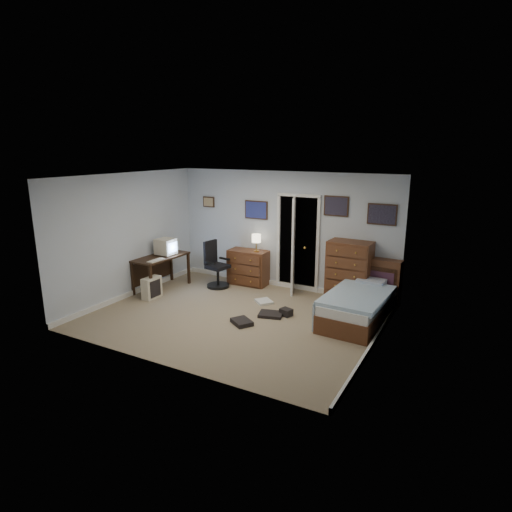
{
  "coord_description": "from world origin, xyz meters",
  "views": [
    {
      "loc": [
        3.79,
        -6.16,
        2.98
      ],
      "look_at": [
        0.26,
        0.3,
        1.1
      ],
      "focal_mm": 30.0,
      "sensor_mm": 36.0,
      "label": 1
    }
  ],
  "objects": [
    {
      "name": "doorway",
      "position": [
        0.35,
        2.27,
        1.0
      ],
      "size": [
        0.96,
        1.12,
        2.05
      ],
      "color": "black",
      "rests_on": "floor"
    },
    {
      "name": "bed",
      "position": [
        1.99,
        0.86,
        0.28
      ],
      "size": [
        1.05,
        1.85,
        0.59
      ],
      "rotation": [
        0.0,
        0.0,
        -0.05
      ],
      "color": "#562D1B",
      "rests_on": "floor"
    },
    {
      "name": "floor",
      "position": [
        0.0,
        0.0,
        -0.01
      ],
      "size": [
        5.0,
        4.0,
        0.02
      ],
      "primitive_type": "cube",
      "color": "gray",
      "rests_on": "ground"
    },
    {
      "name": "low_dresser",
      "position": [
        -0.74,
        1.77,
        0.39
      ],
      "size": [
        0.89,
        0.47,
        0.78
      ],
      "primitive_type": "cube",
      "rotation": [
        0.0,
        0.0,
        0.04
      ],
      "color": "#562D1B",
      "rests_on": "floor"
    },
    {
      "name": "headboard_bookcase",
      "position": [
        2.01,
        1.86,
        0.49
      ],
      "size": [
        1.03,
        0.32,
        0.92
      ],
      "rotation": [
        0.0,
        0.0,
        -0.06
      ],
      "color": "#562D1B",
      "rests_on": "floor"
    },
    {
      "name": "floor_clutter",
      "position": [
        0.43,
        0.28,
        0.04
      ],
      "size": [
        1.0,
        1.55,
        0.13
      ],
      "rotation": [
        0.0,
        0.0,
        -0.29
      ],
      "color": "black",
      "rests_on": "floor"
    },
    {
      "name": "pc_tower",
      "position": [
        -2.0,
        0.03,
        0.22
      ],
      "size": [
        0.21,
        0.41,
        0.44
      ],
      "rotation": [
        0.0,
        0.0,
        -0.02
      ],
      "color": "beige",
      "rests_on": "floor"
    },
    {
      "name": "computer_desk",
      "position": [
        -2.29,
        0.59,
        0.56
      ],
      "size": [
        0.62,
        1.28,
        0.73
      ],
      "rotation": [
        0.0,
        0.0,
        -0.02
      ],
      "color": "black",
      "rests_on": "floor"
    },
    {
      "name": "keyboard",
      "position": [
        -2.02,
        0.23,
        0.74
      ],
      "size": [
        0.16,
        0.39,
        0.02
      ],
      "primitive_type": "cube",
      "rotation": [
        0.0,
        0.0,
        -0.02
      ],
      "color": "beige",
      "rests_on": "computer_desk"
    },
    {
      "name": "media_stack",
      "position": [
        -2.32,
        2.24,
        0.36
      ],
      "size": [
        0.15,
        0.15,
        0.72
      ],
      "primitive_type": "cube",
      "rotation": [
        0.0,
        0.0,
        0.04
      ],
      "color": "maroon",
      "rests_on": "floor"
    },
    {
      "name": "office_chair",
      "position": [
        -1.27,
        1.28,
        0.39
      ],
      "size": [
        0.56,
        0.56,
        1.01
      ],
      "rotation": [
        0.0,
        0.0,
        -0.16
      ],
      "color": "black",
      "rests_on": "floor"
    },
    {
      "name": "crt_monitor",
      "position": [
        -2.18,
        0.73,
        0.91
      ],
      "size": [
        0.39,
        0.36,
        0.35
      ],
      "rotation": [
        0.0,
        0.0,
        -0.02
      ],
      "color": "beige",
      "rests_on": "computer_desk"
    },
    {
      "name": "wall_posters",
      "position": [
        0.57,
        1.98,
        1.75
      ],
      "size": [
        4.38,
        0.04,
        0.6
      ],
      "color": "#331E11",
      "rests_on": "floor"
    },
    {
      "name": "table_lamp",
      "position": [
        -0.54,
        1.77,
        1.05
      ],
      "size": [
        0.2,
        0.2,
        0.38
      ],
      "rotation": [
        0.0,
        0.0,
        0.04
      ],
      "color": "gold",
      "rests_on": "low_dresser"
    },
    {
      "name": "tall_dresser",
      "position": [
        1.55,
        1.75,
        0.61
      ],
      "size": [
        0.84,
        0.51,
        1.22
      ],
      "primitive_type": "cube",
      "rotation": [
        0.0,
        0.0,
        -0.03
      ],
      "color": "#562D1B",
      "rests_on": "floor"
    }
  ]
}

